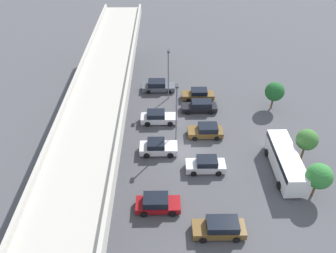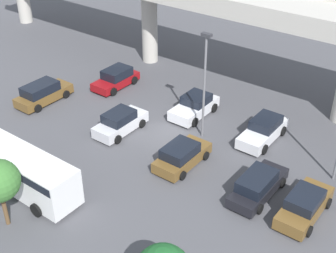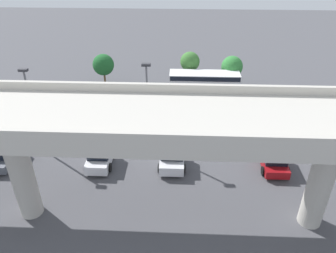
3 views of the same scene
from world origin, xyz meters
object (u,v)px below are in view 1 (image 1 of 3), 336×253
Objects in this scene: parked_car_1 at (157,203)px; tree_front_left at (319,176)px; parked_car_6 at (200,106)px; lamp_post_mid_lot at (168,71)px; tree_front_far_right at (275,92)px; parked_car_4 at (206,131)px; shuttle_bus at (285,161)px; tree_front_right at (307,140)px; lamp_post_near_aisle at (176,109)px; parked_car_2 at (206,165)px; parked_car_5 at (158,117)px; parked_car_8 at (158,86)px; parked_car_3 at (158,147)px; parked_car_7 at (198,95)px; parked_car_0 at (220,228)px.

tree_front_left is (1.53, -15.72, 1.87)m from parked_car_1.
lamp_post_mid_lot is at bearing -36.34° from parked_car_6.
tree_front_far_right is at bearing -100.43° from lamp_post_mid_lot.
shuttle_bus is at bearing 141.31° from parked_car_4.
lamp_post_mid_lot reaches higher than tree_front_far_right.
tree_front_right is at bearing -56.48° from shuttle_bus.
parked_car_6 is at bearing -29.17° from lamp_post_near_aisle.
parked_car_5 is (8.82, 5.27, -0.00)m from parked_car_2.
parked_car_8 is at bearing -61.03° from parked_car_4.
tree_front_far_right is (11.88, -10.39, 1.88)m from parked_car_2.
shuttle_bus is (4.88, -13.66, 0.79)m from parked_car_1.
shuttle_bus is 12.36m from tree_front_far_right.
parked_car_3 is at bearing 26.84° from parked_car_4.
parked_car_4 is 0.92× the size of parked_car_5.
shuttle_bus is (-6.23, -7.78, 0.81)m from parked_car_4.
tree_front_right reaches higher than parked_car_2.
parked_car_2 is 0.95× the size of parked_car_7.
parked_car_3 is 18.09m from tree_front_far_right.
tree_front_left reaches higher than parked_car_6.
parked_car_4 is 1.10× the size of tree_front_left.
tree_front_right is (-13.09, -14.84, -1.42)m from lamp_post_mid_lot.
lamp_post_near_aisle is at bearing 57.25° from tree_front_left.
tree_front_right is at bearing 136.74° from parked_car_6.
parked_car_2 reaches higher than parked_car_3.
parked_car_5 is at bearing 51.72° from tree_front_left.
lamp_post_mid_lot is at bearing -79.25° from parked_car_0.
shuttle_bus reaches higher than parked_car_7.
parked_car_7 and parked_car_8 have the same top height.
parked_car_6 is (8.39, -5.65, -0.03)m from parked_car_3.
lamp_post_near_aisle is at bearing 12.73° from parked_car_4.
parked_car_2 is 1.09× the size of tree_front_far_right.
parked_car_3 is 13.87m from parked_car_8.
parked_car_6 is (11.36, -0.41, -0.04)m from parked_car_2.
parked_car_1 is at bearing -89.62° from parked_car_8.
parked_car_4 is at bearing -25.80° from parked_car_5.
parked_car_7 is 0.95× the size of parked_car_8.
parked_car_0 reaches higher than parked_car_3.
parked_car_5 reaches higher than parked_car_7.
tree_front_right is at bearing 129.27° from parked_car_7.
shuttle_bus is at bearing 178.11° from parked_car_2.
shuttle_bus is at bearing 123.52° from tree_front_right.
lamp_post_near_aisle is (2.14, -2.16, 3.81)m from parked_car_3.
parked_car_5 is 0.58× the size of shuttle_bus.
parked_car_1 is 17.63m from tree_front_right.
parked_car_0 is at bearing 131.68° from tree_front_right.
parked_car_5 is 18.00m from tree_front_right.
lamp_post_near_aisle is (-11.73, -2.28, 3.84)m from parked_car_8.
parked_car_7 is at bearing 63.42° from parked_car_3.
parked_car_5 is 0.97× the size of parked_car_8.
tree_front_far_right is at bearing -116.66° from parked_car_0.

